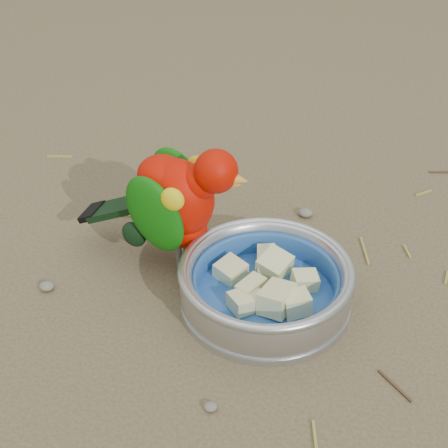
# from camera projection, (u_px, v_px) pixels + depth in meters

# --- Properties ---
(ground) EXTENTS (60.00, 60.00, 0.00)m
(ground) POSITION_uv_depth(u_px,v_px,m) (281.00, 285.00, 0.90)
(ground) COLOR brown
(food_bowl) EXTENTS (0.21, 0.21, 0.02)m
(food_bowl) POSITION_uv_depth(u_px,v_px,m) (265.00, 300.00, 0.87)
(food_bowl) COLOR #B2B2BA
(food_bowl) RESTS_ON ground
(bowl_wall) EXTENTS (0.21, 0.21, 0.04)m
(bowl_wall) POSITION_uv_depth(u_px,v_px,m) (266.00, 282.00, 0.85)
(bowl_wall) COLOR #B2B2BA
(bowl_wall) RESTS_ON food_bowl
(fruit_wedges) EXTENTS (0.13, 0.13, 0.03)m
(fruit_wedges) POSITION_uv_depth(u_px,v_px,m) (266.00, 286.00, 0.85)
(fruit_wedges) COLOR beige
(fruit_wedges) RESTS_ON food_bowl
(lory_parrot) EXTENTS (0.23, 0.13, 0.18)m
(lory_parrot) POSITION_uv_depth(u_px,v_px,m) (178.00, 208.00, 0.89)
(lory_parrot) COLOR #BA0D00
(lory_parrot) RESTS_ON ground
(ground_debris) EXTENTS (0.90, 0.80, 0.01)m
(ground_debris) POSITION_uv_depth(u_px,v_px,m) (286.00, 270.00, 0.92)
(ground_debris) COLOR olive
(ground_debris) RESTS_ON ground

